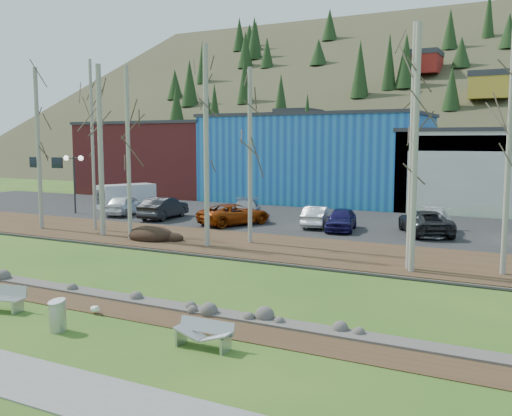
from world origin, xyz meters
The scene contains 34 objects.
ground centered at (0.00, 0.00, 0.00)m, with size 200.00×200.00×0.00m, color #2E5419.
dirt_strip centered at (0.00, 2.10, 0.01)m, with size 80.00×1.80×0.03m, color #382616.
near_bank_rocks centered at (0.00, 3.10, 0.00)m, with size 80.00×0.80×0.50m, color #47423D, non-canonical shape.
river centered at (0.00, 7.20, 0.00)m, with size 80.00×8.00×0.90m, color black, non-canonical shape.
far_bank_rocks centered at (0.00, 11.30, 0.00)m, with size 80.00×0.80×0.46m, color #47423D, non-canonical shape.
far_bank centered at (0.00, 14.50, 0.07)m, with size 80.00×7.00×0.15m, color #382616.
parking_lot centered at (0.00, 25.00, 0.07)m, with size 80.00×14.00×0.14m, color black.
building_brick centered at (-24.00, 39.00, 3.91)m, with size 16.32×12.24×7.80m.
building_blue centered at (-6.00, 39.00, 4.16)m, with size 20.40×12.24×8.30m.
hillside centered at (0.00, 84.00, 17.50)m, with size 160.00×72.00×35.00m, color #383620, non-canonical shape.
bench_intact centered at (-2.15, 0.06, 0.44)m, with size 1.84×0.88×0.88m.
bench_damaged centered at (5.90, 0.33, 0.39)m, with size 1.75×0.61×0.77m.
litter_bin centered at (1.20, -0.58, 0.45)m, with size 0.52×0.52×0.89m, color #A9ABAE.
seagull centered at (0.98, 1.25, 0.18)m, with size 0.44×0.23×0.33m.
dirt_mound centered at (-6.02, 13.18, 0.43)m, with size 2.88×2.04×0.57m, color black.
birch_0 centered at (-14.93, 13.25, 5.26)m, with size 0.26×0.26×10.23m.
birch_1 centered at (-11.48, 14.47, 5.48)m, with size 0.19×0.19×10.66m.
birch_2 centered at (-9.52, 13.06, 5.19)m, with size 0.31×0.31×10.08m.
birch_3 centered at (-7.08, 12.66, 5.07)m, with size 0.23×0.23×9.84m.
birch_4 centered at (-2.02, 12.92, 5.47)m, with size 0.28×0.28×10.64m.
birch_5 centered at (-0.45, 14.90, 4.94)m, with size 0.24×0.24×9.58m.
birch_6 centered at (9.08, 11.95, 5.41)m, with size 0.26×0.26×10.51m.
birch_7 centered at (8.89, 12.37, 5.46)m, with size 0.29×0.29×10.62m.
birch_8 centered at (12.65, 13.22, 5.24)m, with size 0.23×0.23×10.18m.
street_lamp centered at (-18.80, 20.04, 3.69)m, with size 1.70×0.64×4.51m.
car_0 centered at (-14.64, 21.15, 0.91)m, with size 1.82×4.52×1.54m, color white.
car_1 centered at (-10.73, 20.71, 0.93)m, with size 1.67×4.80×1.58m, color black.
car_2 centered at (-4.66, 20.50, 0.85)m, with size 2.36×5.11×1.42m, color #8C3209.
car_3 centered at (-5.03, 22.76, 0.86)m, with size 2.03×4.98×1.45m, color gray.
car_4 centered at (2.60, 21.41, 0.85)m, with size 1.68×4.16×1.42m, color #19154A.
car_5 centered at (0.65, 22.22, 0.82)m, with size 1.45×4.16×1.37m, color silver.
car_6 centered at (7.60, 22.34, 0.88)m, with size 2.45×5.31×1.47m, color black.
car_7 centered at (7.92, 22.57, 0.88)m, with size 2.07×5.09×1.48m, color white.
van_grey centered at (-17.51, 24.36, 1.14)m, with size 3.62×4.94×2.00m.
Camera 1 is at (14.37, -12.68, 5.77)m, focal length 40.00 mm.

